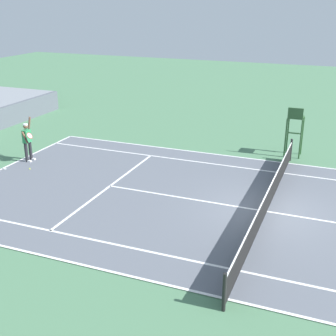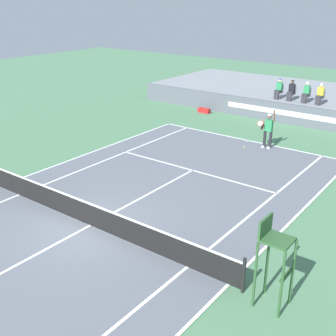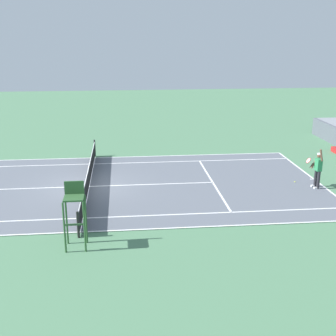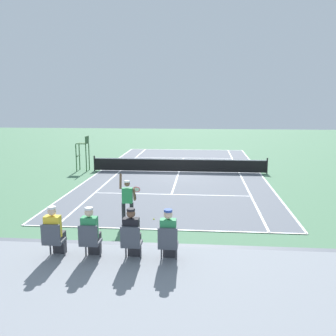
{
  "view_description": "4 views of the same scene",
  "coord_description": "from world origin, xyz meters",
  "px_view_note": "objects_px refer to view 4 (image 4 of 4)",
  "views": [
    {
      "loc": [
        -15.07,
        -2.18,
        7.23
      ],
      "look_at": [
        0.4,
        4.0,
        1.0
      ],
      "focal_mm": 48.73,
      "sensor_mm": 36.0,
      "label": 1
    },
    {
      "loc": [
        10.07,
        -8.83,
        7.45
      ],
      "look_at": [
        0.4,
        4.0,
        1.0
      ],
      "focal_mm": 45.94,
      "sensor_mm": 36.0,
      "label": 2
    },
    {
      "loc": [
        21.94,
        1.8,
        7.54
      ],
      "look_at": [
        0.4,
        4.0,
        1.0
      ],
      "focal_mm": 48.15,
      "sensor_mm": 36.0,
      "label": 3
    },
    {
      "loc": [
        -1.56,
        25.74,
        4.91
      ],
      "look_at": [
        0.4,
        4.0,
        1.0
      ],
      "focal_mm": 40.74,
      "sensor_mm": 36.0,
      "label": 4
    }
  ],
  "objects_px": {
    "spectator_seated_2": "(91,234)",
    "equipment_bag": "(336,276)",
    "spectator_seated_3": "(54,233)",
    "tennis_player": "(128,201)",
    "tennis_ball": "(154,219)",
    "spectator_seated_1": "(132,235)",
    "spectator_seated_0": "(168,236)",
    "umpire_chair": "(83,149)"
  },
  "relations": [
    {
      "from": "spectator_seated_1",
      "to": "tennis_player",
      "type": "bearing_deg",
      "value": -77.85
    },
    {
      "from": "spectator_seated_0",
      "to": "umpire_chair",
      "type": "distance_m",
      "value": 19.07
    },
    {
      "from": "spectator_seated_1",
      "to": "tennis_player",
      "type": "relative_size",
      "value": 0.61
    },
    {
      "from": "spectator_seated_3",
      "to": "spectator_seated_0",
      "type": "bearing_deg",
      "value": 180.0
    },
    {
      "from": "umpire_chair",
      "to": "equipment_bag",
      "type": "distance_m",
      "value": 19.73
    },
    {
      "from": "tennis_player",
      "to": "spectator_seated_0",
      "type": "bearing_deg",
      "value": 109.47
    },
    {
      "from": "spectator_seated_3",
      "to": "tennis_player",
      "type": "height_order",
      "value": "spectator_seated_3"
    },
    {
      "from": "spectator_seated_3",
      "to": "tennis_ball",
      "type": "height_order",
      "value": "spectator_seated_3"
    },
    {
      "from": "tennis_ball",
      "to": "equipment_bag",
      "type": "height_order",
      "value": "equipment_bag"
    },
    {
      "from": "spectator_seated_3",
      "to": "spectator_seated_1",
      "type": "bearing_deg",
      "value": 180.0
    },
    {
      "from": "tennis_ball",
      "to": "spectator_seated_2",
      "type": "bearing_deg",
      "value": 85.02
    },
    {
      "from": "spectator_seated_1",
      "to": "spectator_seated_2",
      "type": "bearing_deg",
      "value": 0.0
    },
    {
      "from": "spectator_seated_0",
      "to": "spectator_seated_3",
      "type": "height_order",
      "value": "same"
    },
    {
      "from": "spectator_seated_1",
      "to": "tennis_player",
      "type": "xyz_separation_m",
      "value": [
        1.31,
        -6.09,
        -0.86
      ]
    },
    {
      "from": "spectator_seated_1",
      "to": "spectator_seated_3",
      "type": "xyz_separation_m",
      "value": [
        1.84,
        0.0,
        0.0
      ]
    },
    {
      "from": "spectator_seated_0",
      "to": "tennis_player",
      "type": "height_order",
      "value": "spectator_seated_0"
    },
    {
      "from": "tennis_ball",
      "to": "spectator_seated_0",
      "type": "bearing_deg",
      "value": 100.08
    },
    {
      "from": "spectator_seated_0",
      "to": "spectator_seated_1",
      "type": "distance_m",
      "value": 0.84
    },
    {
      "from": "spectator_seated_2",
      "to": "equipment_bag",
      "type": "bearing_deg",
      "value": -163.13
    },
    {
      "from": "spectator_seated_1",
      "to": "umpire_chair",
      "type": "bearing_deg",
      "value": -69.13
    },
    {
      "from": "spectator_seated_2",
      "to": "tennis_ball",
      "type": "height_order",
      "value": "spectator_seated_2"
    },
    {
      "from": "tennis_player",
      "to": "equipment_bag",
      "type": "height_order",
      "value": "tennis_player"
    },
    {
      "from": "spectator_seated_1",
      "to": "spectator_seated_2",
      "type": "distance_m",
      "value": 0.97
    },
    {
      "from": "spectator_seated_1",
      "to": "umpire_chair",
      "type": "relative_size",
      "value": 0.52
    },
    {
      "from": "spectator_seated_1",
      "to": "equipment_bag",
      "type": "distance_m",
      "value": 5.86
    },
    {
      "from": "spectator_seated_2",
      "to": "spectator_seated_3",
      "type": "xyz_separation_m",
      "value": [
        0.87,
        0.0,
        0.0
      ]
    },
    {
      "from": "tennis_ball",
      "to": "equipment_bag",
      "type": "relative_size",
      "value": 0.07
    },
    {
      "from": "spectator_seated_3",
      "to": "tennis_ball",
      "type": "bearing_deg",
      "value": -102.11
    },
    {
      "from": "spectator_seated_0",
      "to": "equipment_bag",
      "type": "xyz_separation_m",
      "value": [
        -4.44,
        -1.89,
        -1.69
      ]
    },
    {
      "from": "spectator_seated_1",
      "to": "tennis_player",
      "type": "distance_m",
      "value": 6.29
    },
    {
      "from": "spectator_seated_1",
      "to": "spectator_seated_0",
      "type": "bearing_deg",
      "value": 180.0
    },
    {
      "from": "spectator_seated_0",
      "to": "spectator_seated_1",
      "type": "xyz_separation_m",
      "value": [
        0.84,
        0.0,
        0.0
      ]
    },
    {
      "from": "spectator_seated_0",
      "to": "spectator_seated_3",
      "type": "bearing_deg",
      "value": 0.0
    },
    {
      "from": "equipment_bag",
      "to": "spectator_seated_1",
      "type": "bearing_deg",
      "value": 19.74
    },
    {
      "from": "spectator_seated_1",
      "to": "spectator_seated_3",
      "type": "height_order",
      "value": "same"
    },
    {
      "from": "spectator_seated_0",
      "to": "tennis_player",
      "type": "xyz_separation_m",
      "value": [
        2.15,
        -6.09,
        -0.86
      ]
    },
    {
      "from": "spectator_seated_2",
      "to": "spectator_seated_3",
      "type": "relative_size",
      "value": 1.0
    },
    {
      "from": "tennis_player",
      "to": "equipment_bag",
      "type": "distance_m",
      "value": 7.86
    },
    {
      "from": "umpire_chair",
      "to": "spectator_seated_2",
      "type": "bearing_deg",
      "value": 108.06
    },
    {
      "from": "umpire_chair",
      "to": "tennis_player",
      "type": "bearing_deg",
      "value": 115.17
    },
    {
      "from": "spectator_seated_3",
      "to": "equipment_bag",
      "type": "relative_size",
      "value": 1.39
    },
    {
      "from": "spectator_seated_0",
      "to": "umpire_chair",
      "type": "bearing_deg",
      "value": -66.76
    }
  ]
}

